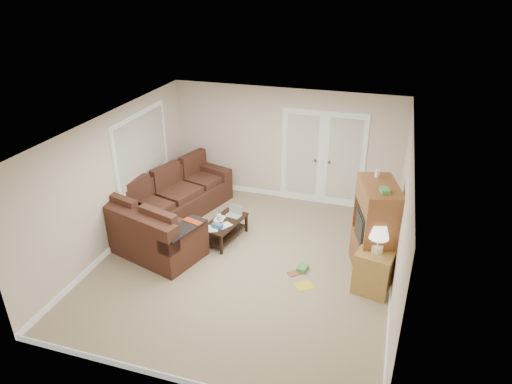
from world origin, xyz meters
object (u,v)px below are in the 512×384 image
(sectional_sofa, at_px, (165,212))
(tv_armoire, at_px, (375,229))
(coffee_table, at_px, (225,229))
(side_cabinet, at_px, (374,267))

(sectional_sofa, xyz_separation_m, tv_armoire, (4.02, -0.25, 0.46))
(coffee_table, relative_size, tv_armoire, 0.61)
(sectional_sofa, relative_size, coffee_table, 3.28)
(sectional_sofa, height_order, coffee_table, sectional_sofa)
(side_cabinet, bearing_deg, tv_armoire, 110.67)
(sectional_sofa, bearing_deg, tv_armoire, 13.40)
(coffee_table, xyz_separation_m, side_cabinet, (2.82, -0.73, 0.20))
(coffee_table, bearing_deg, side_cabinet, -2.94)
(sectional_sofa, relative_size, tv_armoire, 2.00)
(sectional_sofa, bearing_deg, side_cabinet, 6.40)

